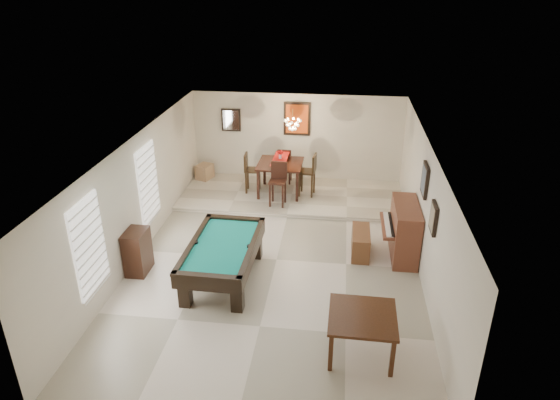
% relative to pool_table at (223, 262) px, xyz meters
% --- Properties ---
extents(ground_plane, '(6.00, 9.00, 0.02)m').
position_rel_pool_table_xyz_m(ground_plane, '(0.96, 0.87, -0.41)').
color(ground_plane, beige).
extents(wall_back, '(6.00, 0.04, 2.60)m').
position_rel_pool_table_xyz_m(wall_back, '(0.96, 5.37, 0.90)').
color(wall_back, silver).
rests_on(wall_back, ground_plane).
extents(wall_front, '(6.00, 0.04, 2.60)m').
position_rel_pool_table_xyz_m(wall_front, '(0.96, -3.63, 0.90)').
color(wall_front, silver).
rests_on(wall_front, ground_plane).
extents(wall_left, '(0.04, 9.00, 2.60)m').
position_rel_pool_table_xyz_m(wall_left, '(-2.04, 0.87, 0.90)').
color(wall_left, silver).
rests_on(wall_left, ground_plane).
extents(wall_right, '(0.04, 9.00, 2.60)m').
position_rel_pool_table_xyz_m(wall_right, '(3.96, 0.87, 0.90)').
color(wall_right, silver).
rests_on(wall_right, ground_plane).
extents(ceiling, '(6.00, 9.00, 0.04)m').
position_rel_pool_table_xyz_m(ceiling, '(0.96, 0.87, 2.20)').
color(ceiling, white).
rests_on(ceiling, wall_back).
extents(dining_step, '(6.00, 2.50, 0.12)m').
position_rel_pool_table_xyz_m(dining_step, '(0.96, 4.12, -0.34)').
color(dining_step, beige).
rests_on(dining_step, ground_plane).
extents(window_left_front, '(0.06, 1.00, 1.70)m').
position_rel_pool_table_xyz_m(window_left_front, '(-2.01, -1.33, 1.00)').
color(window_left_front, white).
rests_on(window_left_front, wall_left).
extents(window_left_rear, '(0.06, 1.00, 1.70)m').
position_rel_pool_table_xyz_m(window_left_rear, '(-2.01, 1.47, 1.00)').
color(window_left_rear, white).
rests_on(window_left_rear, wall_left).
extents(pool_table, '(1.33, 2.40, 0.79)m').
position_rel_pool_table_xyz_m(pool_table, '(0.00, 0.00, 0.00)').
color(pool_table, black).
rests_on(pool_table, ground_plane).
extents(square_table, '(1.09, 1.09, 0.74)m').
position_rel_pool_table_xyz_m(square_table, '(2.69, -1.81, -0.03)').
color(square_table, '#32190C').
rests_on(square_table, ground_plane).
extents(upright_piano, '(0.80, 1.43, 1.20)m').
position_rel_pool_table_xyz_m(upright_piano, '(3.54, 1.43, 0.20)').
color(upright_piano, brown).
rests_on(upright_piano, ground_plane).
extents(piano_bench, '(0.39, 0.98, 0.55)m').
position_rel_pool_table_xyz_m(piano_bench, '(2.76, 1.37, -0.12)').
color(piano_bench, brown).
rests_on(piano_bench, ground_plane).
extents(apothecary_chest, '(0.41, 0.62, 0.93)m').
position_rel_pool_table_xyz_m(apothecary_chest, '(-1.81, 0.07, 0.07)').
color(apothecary_chest, black).
rests_on(apothecary_chest, ground_plane).
extents(dining_table, '(1.21, 1.21, 0.99)m').
position_rel_pool_table_xyz_m(dining_table, '(0.63, 4.19, 0.22)').
color(dining_table, black).
rests_on(dining_table, dining_step).
extents(flower_vase, '(0.15, 0.15, 0.24)m').
position_rel_pool_table_xyz_m(flower_vase, '(0.63, 4.19, 0.83)').
color(flower_vase, red).
rests_on(flower_vase, dining_table).
extents(dining_chair_south, '(0.45, 0.45, 1.13)m').
position_rel_pool_table_xyz_m(dining_chair_south, '(0.66, 3.40, 0.29)').
color(dining_chair_south, black).
rests_on(dining_chair_south, dining_step).
extents(dining_chair_north, '(0.39, 0.39, 1.03)m').
position_rel_pool_table_xyz_m(dining_chair_north, '(0.67, 4.94, 0.24)').
color(dining_chair_north, black).
rests_on(dining_chair_north, dining_step).
extents(dining_chair_west, '(0.42, 0.42, 1.09)m').
position_rel_pool_table_xyz_m(dining_chair_west, '(-0.13, 4.18, 0.27)').
color(dining_chair_west, black).
rests_on(dining_chair_west, dining_step).
extents(dining_chair_east, '(0.48, 0.48, 1.16)m').
position_rel_pool_table_xyz_m(dining_chair_east, '(1.36, 4.14, 0.30)').
color(dining_chair_east, black).
rests_on(dining_chair_east, dining_step).
extents(corner_bench, '(0.51, 0.57, 0.42)m').
position_rel_pool_table_xyz_m(corner_bench, '(-1.70, 4.92, -0.06)').
color(corner_bench, '#A8805B').
rests_on(corner_bench, dining_step).
extents(chandelier, '(0.44, 0.44, 0.60)m').
position_rel_pool_table_xyz_m(chandelier, '(0.96, 4.07, 1.80)').
color(chandelier, '#FFE5B2').
rests_on(chandelier, ceiling).
extents(back_painting, '(0.75, 0.06, 0.95)m').
position_rel_pool_table_xyz_m(back_painting, '(0.96, 5.33, 1.50)').
color(back_painting, '#D84C14').
rests_on(back_painting, wall_back).
extents(back_mirror, '(0.55, 0.06, 0.65)m').
position_rel_pool_table_xyz_m(back_mirror, '(-0.94, 5.33, 1.40)').
color(back_mirror, white).
rests_on(back_mirror, wall_back).
extents(right_picture_upper, '(0.06, 0.55, 0.65)m').
position_rel_pool_table_xyz_m(right_picture_upper, '(3.92, 1.17, 1.50)').
color(right_picture_upper, slate).
rests_on(right_picture_upper, wall_right).
extents(right_picture_lower, '(0.06, 0.45, 0.55)m').
position_rel_pool_table_xyz_m(right_picture_lower, '(3.92, -0.13, 1.30)').
color(right_picture_lower, gray).
rests_on(right_picture_lower, wall_right).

